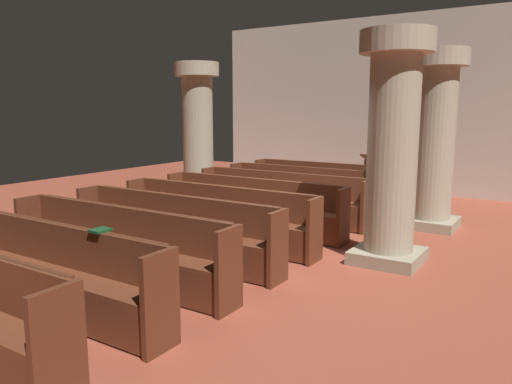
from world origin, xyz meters
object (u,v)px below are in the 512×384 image
(pew_row_0, at_px, (325,182))
(pew_row_2, at_px, (281,195))
(pew_row_6, at_px, (117,243))
(hymn_book, at_px, (100,230))
(pew_row_5, at_px, (173,227))
(pew_row_7, at_px, (42,265))
(pew_row_1, at_px, (305,188))
(pew_row_3, at_px, (252,204))
(pillar_far_side, at_px, (198,131))
(lectern, at_px, (371,180))
(pew_row_4, at_px, (217,214))
(pillar_aisle_rear, at_px, (393,145))
(kneeler_box_blue, at_px, (404,211))
(pillar_aisle_side, at_px, (435,137))

(pew_row_0, xyz_separation_m, pew_row_2, (0.00, -2.06, 0.00))
(pew_row_6, bearing_deg, hymn_book, -48.89)
(pew_row_5, relative_size, pew_row_7, 1.00)
(pew_row_1, bearing_deg, pew_row_7, -90.00)
(pew_row_2, height_order, pew_row_3, same)
(pillar_far_side, xyz_separation_m, lectern, (3.20, 2.65, -1.20))
(pew_row_4, xyz_separation_m, pew_row_7, (0.00, -3.08, 0.00))
(pew_row_3, bearing_deg, pew_row_0, 90.00)
(pew_row_4, distance_m, lectern, 5.37)
(pillar_far_side, xyz_separation_m, pillar_aisle_rear, (5.15, -2.11, 0.00))
(pillar_aisle_rear, relative_size, hymn_book, 16.59)
(pew_row_5, bearing_deg, pillar_aisle_rear, 31.58)
(pew_row_7, relative_size, hymn_book, 18.44)
(lectern, height_order, kneeler_box_blue, lectern)
(pew_row_3, bearing_deg, pew_row_7, -90.00)
(pew_row_7, bearing_deg, pew_row_5, 90.00)
(pew_row_7, xyz_separation_m, pillar_aisle_rear, (2.60, 3.65, 1.16))
(pew_row_1, bearing_deg, pew_row_0, 90.00)
(pew_row_0, height_order, pew_row_5, same)
(pew_row_7, bearing_deg, pillar_aisle_rear, 54.57)
(pew_row_0, relative_size, pew_row_7, 1.00)
(pillar_aisle_rear, bearing_deg, lectern, 112.26)
(lectern, relative_size, kneeler_box_blue, 2.83)
(pew_row_1, height_order, pew_row_2, same)
(pillar_aisle_side, relative_size, lectern, 2.93)
(lectern, bearing_deg, pew_row_2, -101.21)
(pew_row_1, xyz_separation_m, kneeler_box_blue, (1.94, 0.61, -0.38))
(pillar_aisle_side, bearing_deg, pew_row_3, -142.43)
(pew_row_0, bearing_deg, pew_row_3, -90.00)
(hymn_book, bearing_deg, pillar_aisle_side, 72.51)
(pew_row_1, distance_m, pew_row_7, 6.17)
(pew_row_2, xyz_separation_m, kneeler_box_blue, (1.94, 1.64, -0.38))
(pew_row_7, xyz_separation_m, hymn_book, (0.73, 0.19, 0.44))
(pew_row_5, height_order, pew_row_7, same)
(hymn_book, bearing_deg, pew_row_7, -165.65)
(pew_row_7, bearing_deg, pew_row_0, 90.00)
(pillar_aisle_rear, bearing_deg, pew_row_3, 170.00)
(pew_row_0, relative_size, kneeler_box_blue, 9.22)
(pew_row_4, height_order, pillar_far_side, pillar_far_side)
(pew_row_4, height_order, pillar_aisle_rear, pillar_aisle_rear)
(pew_row_7, distance_m, pillar_aisle_side, 6.74)
(pew_row_4, xyz_separation_m, pillar_aisle_side, (2.60, 3.03, 1.16))
(pew_row_0, distance_m, pew_row_7, 7.20)
(pew_row_3, relative_size, kneeler_box_blue, 9.22)
(pew_row_3, xyz_separation_m, pillar_aisle_rear, (2.60, -0.46, 1.16))
(pew_row_5, relative_size, hymn_book, 18.44)
(pew_row_0, xyz_separation_m, pew_row_1, (0.00, -1.03, 0.00))
(pew_row_3, distance_m, lectern, 4.36)
(lectern, bearing_deg, hymn_book, -89.42)
(pew_row_2, bearing_deg, pillar_far_side, 166.16)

